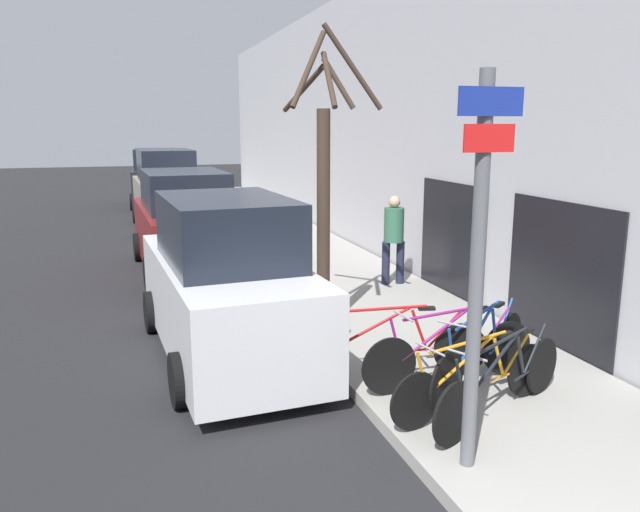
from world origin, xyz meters
The scene contains 15 objects.
ground_plane centered at (0.00, 11.20, 0.00)m, with size 80.00×80.00×0.00m, color black.
sidewalk_curb centered at (2.60, 14.00, 0.07)m, with size 3.20×32.00×0.15m.
building_facade centered at (4.35, 13.92, 3.23)m, with size 0.23×32.00×6.50m.
signpost centered at (1.41, 3.38, 2.00)m, with size 0.59×0.15×3.49m.
bicycle_0 centered at (2.24, 4.12, 0.54)m, with size 2.18×1.11×0.90m.
bicycle_1 centered at (2.03, 4.31, 0.52)m, with size 2.19×0.61×0.85m.
bicycle_2 centered at (2.41, 4.82, 0.57)m, with size 2.04×1.41×0.98m.
bicycle_3 centered at (2.14, 5.05, 0.55)m, with size 2.31×0.44×0.94m.
bicycle_4 centered at (1.54, 5.45, 0.54)m, with size 2.37×0.67×0.92m.
parked_car_0 centered at (-0.17, 7.16, 1.03)m, with size 2.16×4.71×2.26m.
parked_car_1 centered at (-0.19, 12.63, 1.02)m, with size 2.20×4.84×2.23m.
parked_car_2 centered at (-0.16, 18.87, 1.10)m, with size 2.09×4.59×2.46m.
parked_car_3 centered at (-0.14, 24.76, 1.05)m, with size 2.21×4.28×2.28m.
pedestrian_near centered at (3.48, 9.70, 1.15)m, with size 0.45×0.38×1.72m.
street_tree centered at (1.37, 7.55, 2.24)m, with size 1.53×1.79×4.45m.
Camera 1 is at (-1.44, -1.15, 3.19)m, focal length 35.00 mm.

